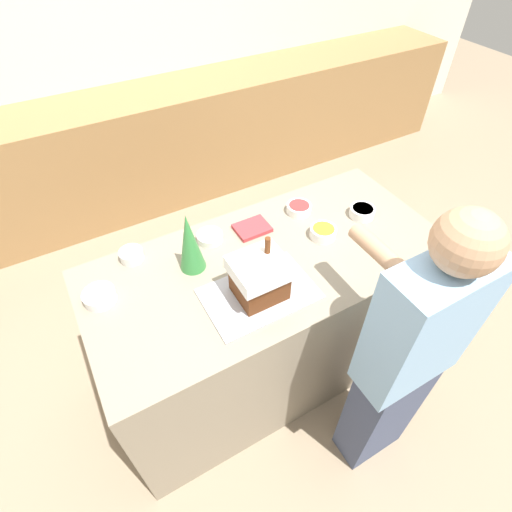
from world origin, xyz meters
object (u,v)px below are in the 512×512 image
(baking_tray, at_px, (259,294))
(candy_bowl_near_tray_right, at_px, (362,211))
(candy_bowl_behind_tray, at_px, (99,296))
(gingerbread_house, at_px, (259,277))
(candy_bowl_near_tray_left, at_px, (210,237))
(person, at_px, (404,362))
(candy_bowl_front_corner, at_px, (323,232))
(candy_bowl_far_left, at_px, (299,208))
(candy_bowl_beside_tree, at_px, (131,255))
(cookbook, at_px, (252,228))
(decorative_tree, at_px, (190,242))

(baking_tray, relative_size, candy_bowl_near_tray_right, 3.64)
(candy_bowl_behind_tray, bearing_deg, gingerbread_house, -26.67)
(candy_bowl_near_tray_left, bearing_deg, candy_bowl_near_tray_right, -15.79)
(person, bearing_deg, gingerbread_house, 126.07)
(candy_bowl_behind_tray, relative_size, candy_bowl_near_tray_left, 1.07)
(candy_bowl_front_corner, relative_size, candy_bowl_far_left, 1.00)
(candy_bowl_behind_tray, xyz_separation_m, candy_bowl_beside_tree, (0.19, 0.17, 0.00))
(gingerbread_house, distance_m, candy_bowl_behind_tray, 0.67)
(person, bearing_deg, candy_bowl_near_tray_right, 63.78)
(candy_bowl_near_tray_right, relative_size, cookbook, 0.77)
(candy_bowl_far_left, xyz_separation_m, person, (-0.08, -0.89, -0.12))
(candy_bowl_front_corner, bearing_deg, candy_bowl_far_left, 89.00)
(decorative_tree, bearing_deg, candy_bowl_front_corner, -11.00)
(candy_bowl_front_corner, height_order, person, person)
(gingerbread_house, relative_size, candy_bowl_far_left, 2.05)
(candy_bowl_behind_tray, relative_size, candy_bowl_front_corner, 1.04)
(decorative_tree, xyz_separation_m, candy_bowl_near_tray_left, (0.14, 0.12, -0.13))
(candy_bowl_front_corner, distance_m, candy_bowl_near_tray_left, 0.55)
(candy_bowl_near_tray_left, bearing_deg, cookbook, -8.93)
(candy_bowl_beside_tree, bearing_deg, cookbook, -9.13)
(cookbook, bearing_deg, candy_bowl_near_tray_left, 171.07)
(baking_tray, relative_size, decorative_tree, 1.57)
(candy_bowl_front_corner, distance_m, candy_bowl_near_tray_right, 0.27)
(decorative_tree, relative_size, candy_bowl_behind_tray, 2.21)
(decorative_tree, bearing_deg, candy_bowl_far_left, 8.29)
(candy_bowl_beside_tree, bearing_deg, candy_bowl_near_tray_left, -9.25)
(baking_tray, height_order, candy_bowl_near_tray_left, candy_bowl_near_tray_left)
(candy_bowl_front_corner, distance_m, person, 0.69)
(candy_bowl_behind_tray, height_order, candy_bowl_near_tray_left, candy_bowl_behind_tray)
(person, bearing_deg, candy_bowl_behind_tray, 140.05)
(candy_bowl_behind_tray, height_order, person, person)
(baking_tray, relative_size, cookbook, 2.81)
(person, bearing_deg, candy_bowl_beside_tree, 128.43)
(candy_bowl_near_tray_left, height_order, candy_bowl_beside_tree, candy_bowl_beside_tree)
(candy_bowl_behind_tray, xyz_separation_m, cookbook, (0.76, 0.08, -0.02))
(decorative_tree, bearing_deg, candy_bowl_near_tray_left, 41.04)
(baking_tray, xyz_separation_m, candy_bowl_near_tray_left, (-0.04, 0.41, 0.02))
(baking_tray, bearing_deg, candy_bowl_behind_tray, 153.30)
(candy_bowl_far_left, bearing_deg, candy_bowl_near_tray_right, -35.01)
(candy_bowl_near_tray_left, relative_size, candy_bowl_near_tray_right, 0.97)
(candy_bowl_beside_tree, bearing_deg, gingerbread_house, -49.16)
(candy_bowl_near_tray_right, bearing_deg, candy_bowl_behind_tray, 175.51)
(candy_bowl_behind_tray, distance_m, candy_bowl_far_left, 1.05)
(baking_tray, height_order, candy_bowl_near_tray_right, candy_bowl_near_tray_right)
(decorative_tree, xyz_separation_m, candy_bowl_beside_tree, (-0.23, 0.18, -0.12))
(baking_tray, distance_m, gingerbread_house, 0.10)
(decorative_tree, height_order, candy_bowl_beside_tree, decorative_tree)
(gingerbread_house, relative_size, candy_bowl_near_tray_right, 2.05)
(candy_bowl_front_corner, relative_size, candy_bowl_beside_tree, 1.19)
(candy_bowl_behind_tray, height_order, candy_bowl_far_left, candy_bowl_behind_tray)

